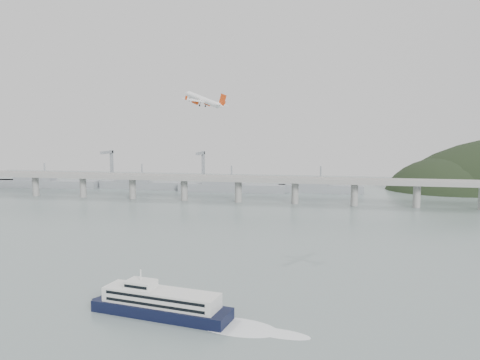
# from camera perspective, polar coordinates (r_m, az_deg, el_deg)

# --- Properties ---
(ground) EXTENTS (900.00, 900.00, 0.00)m
(ground) POSITION_cam_1_polar(r_m,az_deg,el_deg) (217.90, -2.84, -11.04)
(ground) COLOR slate
(ground) RESTS_ON ground
(bridge) EXTENTS (800.00, 22.00, 23.90)m
(bridge) POSITION_cam_1_polar(r_m,az_deg,el_deg) (407.85, 3.77, -0.36)
(bridge) COLOR gray
(bridge) RESTS_ON ground
(distant_fleet) EXTENTS (453.00, 60.90, 40.00)m
(distant_fleet) POSITION_cam_1_polar(r_m,az_deg,el_deg) (513.59, -12.59, -0.41)
(distant_fleet) COLOR gray
(distant_fleet) RESTS_ON ground
(ferry) EXTENTS (82.36, 24.07, 15.60)m
(ferry) POSITION_cam_1_polar(r_m,az_deg,el_deg) (170.59, -9.59, -14.62)
(ferry) COLOR black
(ferry) RESTS_ON ground
(airliner) EXTENTS (30.68, 29.40, 12.93)m
(airliner) POSITION_cam_1_polar(r_m,az_deg,el_deg) (272.82, -4.43, 9.68)
(airliner) COLOR white
(airliner) RESTS_ON ground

